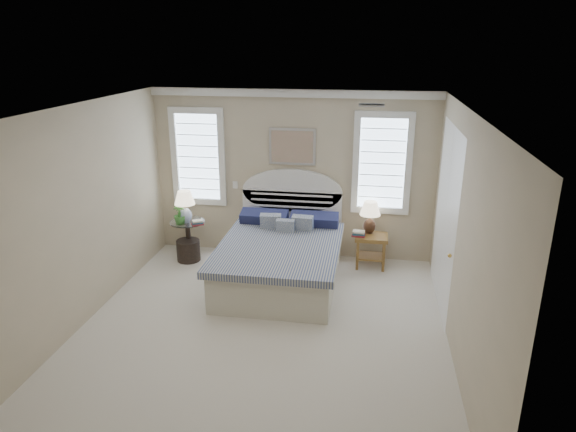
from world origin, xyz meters
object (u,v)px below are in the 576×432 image
Objects in this scene: floor_pot at (188,250)px; lamp_right at (370,214)px; lamp_left at (185,203)px; bed at (282,256)px; side_table_left at (188,235)px; nightstand_right at (371,244)px.

floor_pot is 2.97m from lamp_right.
lamp_left reaches higher than lamp_right.
bed is 1.70m from floor_pot.
lamp_left is at bearing -89.82° from side_table_left.
lamp_right reaches higher than floor_pot.
side_table_left is at bearing 160.26° from bed.
lamp_right reaches higher than side_table_left.
nightstand_right is 1.01× the size of lamp_right.
bed is at bearing -147.66° from lamp_right.
bed is 3.61× the size of side_table_left.
side_table_left is 2.95m from lamp_right.
nightstand_right is (1.30, 0.69, 0.00)m from bed.
nightstand_right is at bearing -68.64° from lamp_right.
lamp_left is (-1.65, 0.54, 0.57)m from bed.
bed is 4.35× the size of lamp_right.
side_table_left is at bearing 90.18° from lamp_left.
nightstand_right is at bearing 1.94° from side_table_left.
bed is at bearing -18.07° from lamp_left.
bed reaches higher than side_table_left.
bed is 6.04× the size of floor_pot.
lamp_left is (0.00, -0.05, 0.57)m from side_table_left.
lamp_left is at bearing -174.91° from lamp_right.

